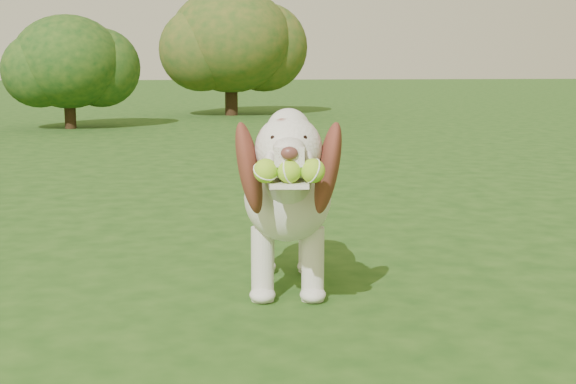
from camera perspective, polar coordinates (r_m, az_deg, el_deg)
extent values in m
plane|color=#1B4313|center=(3.63, -3.59, -7.84)|extent=(80.00, 80.00, 0.00)
ellipsoid|color=silver|center=(3.80, -0.07, -0.37)|extent=(0.45, 0.78, 0.39)
ellipsoid|color=silver|center=(3.52, -0.02, -0.42)|extent=(0.42, 0.42, 0.38)
ellipsoid|color=silver|center=(4.06, -0.11, 0.10)|extent=(0.38, 0.38, 0.35)
cylinder|color=silver|center=(3.36, 0.01, 0.86)|extent=(0.23, 0.32, 0.30)
sphere|color=silver|center=(3.19, 0.04, 3.07)|extent=(0.30, 0.30, 0.27)
sphere|color=silver|center=(3.21, 0.03, 4.42)|extent=(0.19, 0.19, 0.18)
cube|color=silver|center=(3.04, 0.07, 2.65)|extent=(0.13, 0.17, 0.07)
ellipsoid|color=#592D28|center=(2.96, 0.10, 2.78)|extent=(0.07, 0.05, 0.05)
cube|color=silver|center=(3.04, 0.08, 0.60)|extent=(0.16, 0.18, 0.02)
ellipsoid|color=brown|center=(3.21, -2.78, 1.68)|extent=(0.17, 0.26, 0.42)
ellipsoid|color=brown|center=(3.22, 2.85, 1.69)|extent=(0.17, 0.27, 0.42)
cylinder|color=silver|center=(4.21, -0.13, 1.05)|extent=(0.09, 0.20, 0.15)
cylinder|color=silver|center=(3.60, -1.83, -5.14)|extent=(0.11, 0.11, 0.34)
cylinder|color=silver|center=(3.61, 1.77, -5.13)|extent=(0.11, 0.11, 0.34)
cylinder|color=silver|center=(4.09, -1.69, -3.40)|extent=(0.11, 0.11, 0.34)
cylinder|color=silver|center=(4.09, 1.48, -3.39)|extent=(0.11, 0.11, 0.34)
sphere|color=#A2CF26|center=(2.99, -1.60, 1.51)|extent=(0.10, 0.10, 0.09)
sphere|color=#A2CF26|center=(2.99, 0.09, 1.52)|extent=(0.10, 0.10, 0.09)
sphere|color=#A2CF26|center=(2.99, 1.78, 1.52)|extent=(0.10, 0.10, 0.09)
cylinder|color=#382314|center=(15.68, -4.05, 6.90)|extent=(0.24, 0.24, 0.79)
ellipsoid|color=#123C14|center=(15.67, -4.10, 10.73)|extent=(2.36, 2.36, 2.01)
cylinder|color=#382314|center=(13.07, -15.24, 5.61)|extent=(0.18, 0.18, 0.57)
ellipsoid|color=#123C14|center=(13.05, -15.38, 8.93)|extent=(1.70, 1.70, 1.45)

